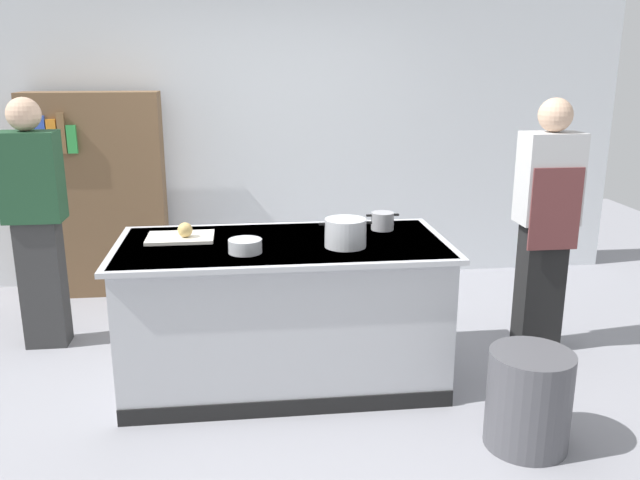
{
  "coord_description": "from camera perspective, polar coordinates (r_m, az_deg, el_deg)",
  "views": [
    {
      "loc": [
        -0.22,
        -3.79,
        1.96
      ],
      "look_at": [
        0.25,
        0.2,
        0.85
      ],
      "focal_mm": 37.08,
      "sensor_mm": 36.0,
      "label": 1
    }
  ],
  "objects": [
    {
      "name": "sauce_pan",
      "position": [
        4.23,
        5.42,
        1.64
      ],
      "size": [
        0.21,
        0.14,
        0.11
      ],
      "color": "#99999E",
      "rests_on": "counter_island"
    },
    {
      "name": "back_wall",
      "position": [
        5.92,
        -4.66,
        10.92
      ],
      "size": [
        6.4,
        0.12,
        3.0
      ],
      "primitive_type": "cube",
      "color": "silver",
      "rests_on": "ground_plane"
    },
    {
      "name": "person_chef",
      "position": [
        4.65,
        18.91,
        1.57
      ],
      "size": [
        0.38,
        0.25,
        1.72
      ],
      "rotation": [
        0.0,
        0.0,
        1.7
      ],
      "color": "black",
      "rests_on": "ground_plane"
    },
    {
      "name": "counter_island",
      "position": [
        4.08,
        -3.17,
        -6.07
      ],
      "size": [
        1.98,
        0.98,
        0.9
      ],
      "color": "#B7BABF",
      "rests_on": "ground_plane"
    },
    {
      "name": "onion",
      "position": [
        4.04,
        -11.57,
        0.86
      ],
      "size": [
        0.09,
        0.09,
        0.09
      ],
      "primitive_type": "sphere",
      "color": "tan",
      "rests_on": "cutting_board"
    },
    {
      "name": "trash_bin",
      "position": [
        3.67,
        17.56,
        -12.98
      ],
      "size": [
        0.43,
        0.43,
        0.52
      ],
      "primitive_type": "cylinder",
      "color": "#4C4C51",
      "rests_on": "ground_plane"
    },
    {
      "name": "bookshelf",
      "position": [
        5.83,
        -18.64,
        3.66
      ],
      "size": [
        1.1,
        0.31,
        1.7
      ],
      "color": "brown",
      "rests_on": "ground_plane"
    },
    {
      "name": "ground_plane",
      "position": [
        4.28,
        -3.08,
        -11.87
      ],
      "size": [
        10.0,
        10.0,
        0.0
      ],
      "primitive_type": "plane",
      "color": "gray"
    },
    {
      "name": "mixing_bowl",
      "position": [
        3.74,
        -6.48,
        -0.52
      ],
      "size": [
        0.19,
        0.19,
        0.08
      ],
      "primitive_type": "cylinder",
      "color": "#B7BABF",
      "rests_on": "counter_island"
    },
    {
      "name": "person_guest",
      "position": [
        4.86,
        -23.32,
        1.68
      ],
      "size": [
        0.38,
        0.24,
        1.72
      ],
      "rotation": [
        0.0,
        0.0,
        -1.72
      ],
      "color": "#313131",
      "rests_on": "ground_plane"
    },
    {
      "name": "cutting_board",
      "position": [
        4.09,
        -11.96,
        0.21
      ],
      "size": [
        0.4,
        0.28,
        0.02
      ],
      "primitive_type": "cube",
      "color": "silver",
      "rests_on": "counter_island"
    },
    {
      "name": "stock_pot",
      "position": [
        3.83,
        2.2,
        0.62
      ],
      "size": [
        0.31,
        0.24,
        0.16
      ],
      "color": "#B7BABF",
      "rests_on": "counter_island"
    }
  ]
}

